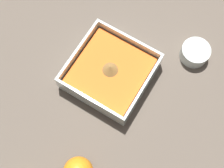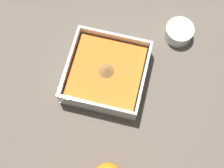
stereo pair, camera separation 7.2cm
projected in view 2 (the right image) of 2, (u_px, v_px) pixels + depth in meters
ground_plane at (126, 71)px, 0.77m from camera, size 4.00×4.00×0.00m
square_dish at (106, 74)px, 0.74m from camera, size 0.18×0.18×0.06m
spice_bowl at (179, 32)px, 0.78m from camera, size 0.07×0.07×0.04m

